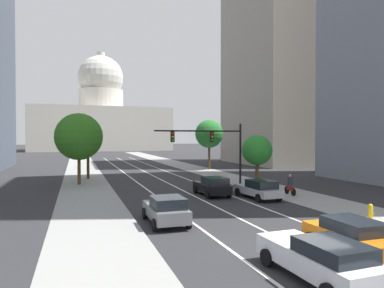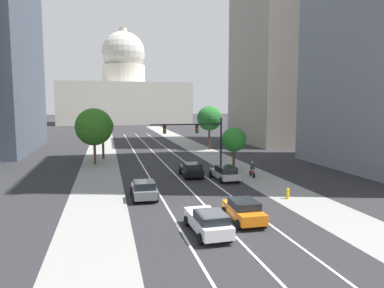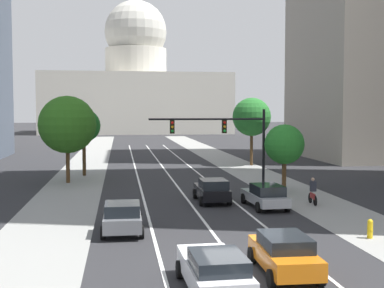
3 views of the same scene
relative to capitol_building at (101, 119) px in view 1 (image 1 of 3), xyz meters
The scene contains 20 objects.
ground_plane 83.15m from the capitol_building, 90.00° to the right, with size 400.00×400.00×0.00m, color #2B2B2D.
sidewalk_left 88.47m from the capitol_building, 95.29° to the right, with size 4.58×130.00×0.01m, color gray.
sidewalk_right 88.47m from the capitol_building, 84.71° to the right, with size 4.58×130.00×0.01m, color gray.
lane_stripe_left 98.07m from the capitol_building, 91.71° to the right, with size 0.16×90.00×0.01m, color white.
lane_stripe_center 98.02m from the capitol_building, 90.00° to the right, with size 0.16×90.00×0.01m, color white.
lane_stripe_right 98.07m from the capitol_building, 88.29° to the right, with size 0.16×90.00×0.01m, color white.
office_tower_far_right 84.23m from the capitol_building, 71.50° to the right, with size 15.65×20.30×44.01m.
capitol_building is the anchor object (origin of this frame).
car_gray 116.56m from the capitol_building, 92.15° to the right, with size 2.03×4.14×1.55m.
car_orange 123.72m from the capitol_building, 89.33° to the right, with size 2.00×4.19×1.47m.
car_black 108.89m from the capitol_building, 89.23° to the right, with size 2.02×4.23×1.57m.
car_silver 111.29m from the capitol_building, 87.75° to the right, with size 2.15×4.59×1.48m.
car_white 125.37m from the capitol_building, 90.66° to the right, with size 2.08×4.71×1.48m.
traffic_signal_mast 104.34m from the capitol_building, 88.20° to the right, with size 8.60×0.39×6.05m.
fire_hydrant 119.44m from the capitol_building, 86.59° to the right, with size 0.26×0.35×0.91m.
cyclist 110.83m from the capitol_building, 86.03° to the right, with size 0.38×1.70×1.72m.
street_tree_near_left 98.38m from the capitol_building, 95.09° to the right, with size 4.72×4.72×7.17m.
street_tree_far_right 105.58m from the capitol_building, 85.98° to the right, with size 2.89×2.89×4.96m.
street_tree_mid_left 93.72m from the capitol_building, 94.73° to the right, with size 3.03×3.03×6.10m.
street_tree_mid_right 87.46m from the capitol_building, 83.64° to the right, with size 4.15×4.15×7.34m.
Camera 1 is at (-8.98, -11.86, 4.72)m, focal length 32.34 mm.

